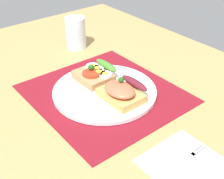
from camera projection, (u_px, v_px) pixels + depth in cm
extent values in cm
cube|color=tan|center=(105.00, 99.00, 79.44)|extent=(120.00, 90.00, 3.20)
cube|color=maroon|center=(105.00, 93.00, 78.48)|extent=(36.95, 34.38, 0.30)
cylinder|color=white|center=(105.00, 91.00, 78.12)|extent=(26.60, 26.60, 1.03)
cube|color=#B48151|center=(93.00, 76.00, 81.35)|extent=(9.61, 8.01, 1.98)
cylinder|color=red|center=(91.00, 73.00, 80.13)|extent=(5.02, 5.02, 0.60)
ellipsoid|color=#41802B|center=(106.00, 65.00, 82.63)|extent=(8.46, 2.20, 1.80)
sphere|color=#1E5919|center=(91.00, 67.00, 80.65)|extent=(1.60, 1.60, 1.60)
cylinder|color=white|center=(92.00, 66.00, 83.48)|extent=(3.57, 3.57, 0.50)
cylinder|color=yellow|center=(92.00, 65.00, 83.30)|extent=(1.61, 1.61, 0.16)
cylinder|color=white|center=(97.00, 69.00, 82.36)|extent=(3.57, 3.57, 0.50)
cylinder|color=yellow|center=(97.00, 68.00, 82.18)|extent=(1.61, 1.61, 0.16)
cylinder|color=white|center=(99.00, 72.00, 80.65)|extent=(3.57, 3.57, 0.50)
cylinder|color=yellow|center=(99.00, 71.00, 80.47)|extent=(1.61, 1.61, 0.16)
cylinder|color=white|center=(105.00, 74.00, 79.76)|extent=(3.57, 3.57, 0.50)
cylinder|color=yellow|center=(105.00, 73.00, 79.58)|extent=(1.61, 1.61, 0.16)
cube|color=tan|center=(121.00, 95.00, 73.92)|extent=(10.45, 7.78, 1.91)
ellipsoid|color=#EA6241|center=(120.00, 89.00, 72.51)|extent=(8.57, 6.22, 2.14)
ellipsoid|color=maroon|center=(134.00, 83.00, 75.16)|extent=(8.88, 2.20, 1.80)
sphere|color=#1E5919|center=(121.00, 80.00, 72.68)|extent=(1.40, 1.40, 1.40)
cube|color=white|center=(187.00, 165.00, 57.74)|extent=(14.67, 14.43, 0.60)
cube|color=#B7B7BC|center=(177.00, 166.00, 56.86)|extent=(0.80, 10.32, 0.32)
cube|color=#B7B7BC|center=(195.00, 153.00, 59.68)|extent=(1.50, 1.20, 0.32)
cube|color=#B7B7BC|center=(199.00, 147.00, 61.15)|extent=(0.32, 2.80, 0.32)
cube|color=#B7B7BC|center=(201.00, 149.00, 60.73)|extent=(0.32, 2.80, 0.32)
cube|color=#B7B7BC|center=(204.00, 150.00, 60.30)|extent=(0.32, 2.80, 0.32)
cylinder|color=silver|center=(76.00, 33.00, 99.03)|extent=(6.53, 6.53, 10.32)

